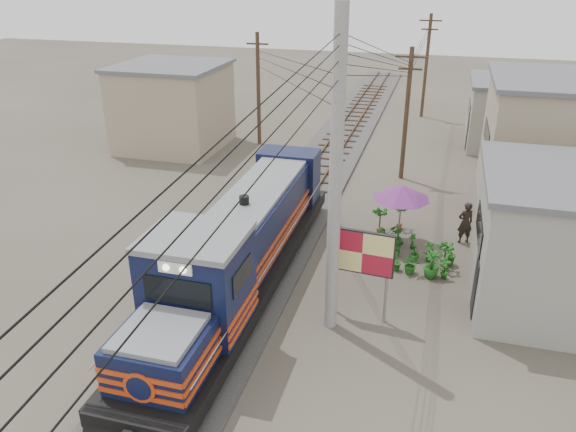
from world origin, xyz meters
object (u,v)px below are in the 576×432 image
(locomotive, at_px, (240,250))
(vendor, at_px, (465,223))
(market_umbrella, at_px, (402,192))
(billboard, at_px, (362,255))

(locomotive, xyz_separation_m, vendor, (7.74, 6.15, -0.76))
(locomotive, relative_size, market_umbrella, 5.45)
(locomotive, height_order, billboard, locomotive)
(billboard, bearing_deg, locomotive, 179.34)
(billboard, distance_m, market_umbrella, 5.87)
(locomotive, distance_m, billboard, 4.41)
(market_umbrella, relative_size, vendor, 1.53)
(billboard, relative_size, market_umbrella, 1.12)
(vendor, bearing_deg, market_umbrella, -9.09)
(billboard, height_order, vendor, billboard)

